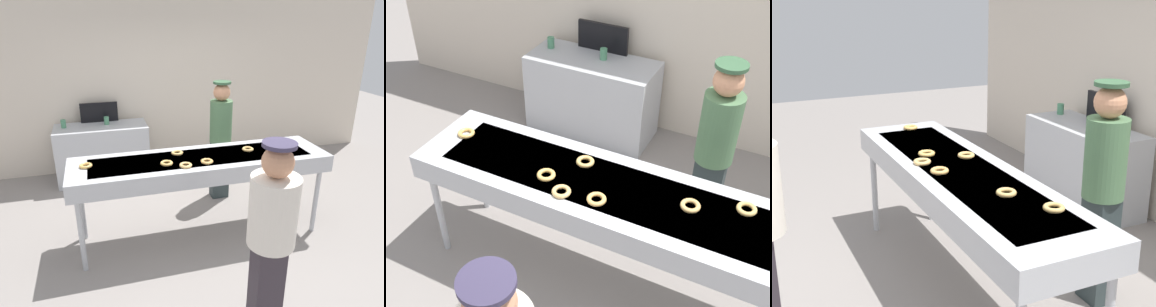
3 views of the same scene
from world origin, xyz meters
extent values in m
plane|color=gray|center=(0.00, 0.00, 0.00)|extent=(16.00, 16.00, 0.00)
cube|color=#B7BABF|center=(0.00, 0.00, 0.92)|extent=(2.90, 0.75, 0.19)
cube|color=slate|center=(0.00, 0.00, 0.97)|extent=(2.46, 0.52, 0.08)
cylinder|color=#B7BABF|center=(-1.35, -0.29, 0.41)|extent=(0.06, 0.06, 0.82)
cylinder|color=#B7BABF|center=(-1.35, 0.29, 0.41)|extent=(0.06, 0.06, 0.82)
torus|color=#E2B365|center=(0.58, 0.05, 1.03)|extent=(0.19, 0.19, 0.03)
torus|color=#EAB45C|center=(-0.42, -0.11, 1.03)|extent=(0.19, 0.19, 0.03)
torus|color=#EFB65C|center=(-1.24, 0.05, 1.03)|extent=(0.19, 0.19, 0.03)
torus|color=#E5B463|center=(-0.24, 0.15, 1.03)|extent=(0.19, 0.19, 0.03)
torus|color=#E2B766|center=(0.92, 0.18, 1.03)|extent=(0.17, 0.17, 0.03)
torus|color=#EEB160|center=(0.01, -0.18, 1.03)|extent=(0.18, 0.18, 0.03)
torus|color=#E8B76C|center=(-0.24, -0.22, 1.03)|extent=(0.14, 0.14, 0.03)
cube|color=#2B3738|center=(0.54, 0.87, 0.42)|extent=(0.24, 0.18, 0.84)
cylinder|color=#4C724C|center=(0.54, 0.87, 1.13)|extent=(0.30, 0.30, 0.58)
sphere|color=tan|center=(0.54, 0.87, 1.54)|extent=(0.23, 0.23, 0.23)
cylinder|color=#345739|center=(0.54, 0.87, 1.66)|extent=(0.24, 0.24, 0.03)
sphere|color=tan|center=(0.11, -1.45, 1.52)|extent=(0.23, 0.23, 0.23)
cylinder|color=#3A3450|center=(0.11, -1.45, 1.66)|extent=(0.25, 0.25, 0.03)
cube|color=#B7BABF|center=(-1.04, 1.94, 0.44)|extent=(1.41, 0.60, 0.89)
cylinder|color=#4C8C66|center=(-0.94, 2.00, 0.95)|extent=(0.08, 0.08, 0.12)
cylinder|color=#4C8C66|center=(-1.58, 1.99, 0.95)|extent=(0.08, 0.08, 0.12)
cube|color=black|center=(-1.04, 2.19, 1.04)|extent=(0.58, 0.04, 0.31)
camera|label=1|loc=(-1.08, -3.48, 2.48)|focal=32.96mm
camera|label=2|loc=(1.00, -2.39, 3.23)|focal=46.03mm
camera|label=3|loc=(3.34, -1.56, 2.29)|focal=49.88mm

